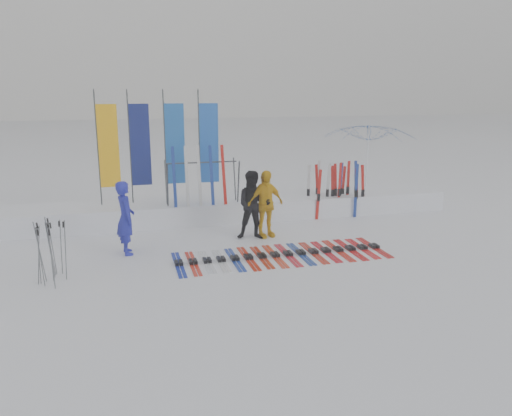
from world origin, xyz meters
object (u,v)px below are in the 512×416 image
object	(u,v)px
person_black	(254,205)
person_yellow	(265,204)
tent_canopy	(367,163)
ski_rack	(202,176)
person_blue	(126,218)
ski_row	(282,254)

from	to	relation	value
person_black	person_yellow	size ratio (longest dim) A/B	1.01
tent_canopy	ski_rack	size ratio (longest dim) A/B	1.51
tent_canopy	ski_rack	xyz separation A→B (m)	(-5.75, -1.14, -0.01)
person_blue	ski_row	bearing A→B (deg)	-116.75
person_yellow	ski_row	size ratio (longest dim) A/B	0.36
person_blue	person_black	size ratio (longest dim) A/B	0.98
person_yellow	ski_rack	size ratio (longest dim) A/B	0.87
person_blue	person_yellow	world-z (taller)	person_yellow
person_blue	tent_canopy	world-z (taller)	tent_canopy
person_black	person_blue	bearing A→B (deg)	-159.08
person_yellow	ski_row	xyz separation A→B (m)	(-0.06, -1.61, -0.85)
person_blue	ski_row	size ratio (longest dim) A/B	0.35
tent_canopy	ski_row	bearing A→B (deg)	-134.67
person_blue	person_yellow	bearing A→B (deg)	-90.92
person_black	person_yellow	distance (m)	0.35
ski_row	ski_rack	distance (m)	3.85
ski_rack	person_blue	bearing A→B (deg)	-134.01
person_yellow	ski_rack	world-z (taller)	ski_rack
person_black	ski_row	world-z (taller)	person_black
tent_canopy	ski_row	xyz separation A→B (m)	(-4.44, -4.50, -1.36)
person_black	person_yellow	bearing A→B (deg)	27.87
person_blue	person_black	world-z (taller)	person_black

